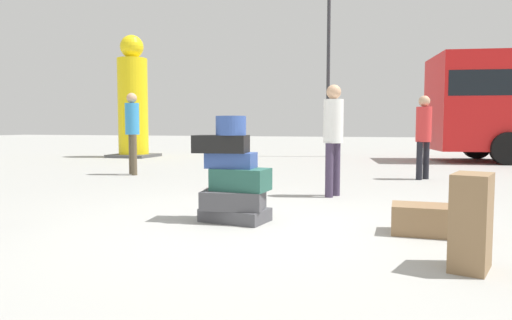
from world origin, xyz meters
TOP-DOWN VIEW (x-y plane):
  - ground_plane at (0.00, 0.00)m, footprint 80.00×80.00m
  - suitcase_tower at (-0.28, 0.21)m, footprint 0.88×0.57m
  - suitcase_maroon_white_trunk at (-1.18, 2.65)m, footprint 0.68×0.43m
  - suitcase_brown_foreground_near at (1.79, 0.15)m, footprint 0.72×0.44m
  - suitcase_brown_behind_tower at (2.00, -0.97)m, footprint 0.36×0.44m
  - person_bearded_onlooker at (0.58, 2.35)m, footprint 0.30×0.32m
  - person_tourist_with_camera at (2.04, 5.08)m, footprint 0.30×0.30m
  - person_passerby_in_red at (-4.00, 4.25)m, footprint 0.30×0.30m
  - yellow_dummy_statue at (-7.03, 9.33)m, footprint 1.40×1.40m
  - lamp_post at (-0.69, 11.40)m, footprint 0.36×0.36m

SIDE VIEW (x-z plane):
  - ground_plane at x=0.00m, z-range 0.00..0.00m
  - suitcase_maroon_white_trunk at x=-1.18m, z-range 0.00..0.20m
  - suitcase_brown_foreground_near at x=1.79m, z-range 0.00..0.29m
  - suitcase_brown_behind_tower at x=2.00m, z-range 0.00..0.72m
  - suitcase_tower at x=-0.28m, z-range -0.09..1.09m
  - person_tourist_with_camera at x=2.04m, z-range 0.15..1.82m
  - person_bearded_onlooker at x=0.58m, z-range 0.16..1.85m
  - person_passerby_in_red at x=-4.00m, z-range 0.18..1.96m
  - yellow_dummy_statue at x=-7.03m, z-range -0.23..3.89m
  - lamp_post at x=-0.69m, z-range 0.97..7.76m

